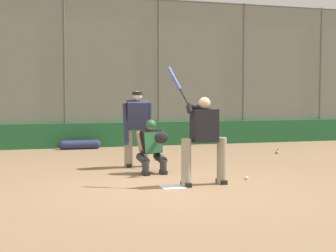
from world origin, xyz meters
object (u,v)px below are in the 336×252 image
Objects in this scene: spare_bat_near_backstop at (158,158)px; spare_bat_by_padding at (277,152)px; umpire_home at (137,126)px; baseball_loose at (246,178)px; catcher_behind_plate at (152,146)px; batter_at_plate at (204,137)px; equipment_bag_dugout_side at (80,145)px.

spare_bat_near_backstop and spare_bat_by_padding have the same top height.
umpire_home is at bearing -40.63° from spare_bat_by_padding.
spare_bat_by_padding is 4.67m from baseball_loose.
catcher_behind_plate is at bearing -36.45° from baseball_loose.
catcher_behind_plate reaches higher than spare_bat_near_backstop.
batter_at_plate is 29.79× the size of baseball_loose.
batter_at_plate is 1.69× the size of equipment_bag_dugout_side.
umpire_home reaches higher than equipment_bag_dugout_side.
baseball_loose is (2.74, 3.79, 0.00)m from spare_bat_by_padding.
umpire_home is at bearing 103.94° from equipment_bag_dugout_side.
catcher_behind_plate is 2.37m from spare_bat_near_backstop.
catcher_behind_plate is at bearing 2.22° from spare_bat_near_backstop.
batter_at_plate reaches higher than catcher_behind_plate.
catcher_behind_plate is at bearing 100.37° from umpire_home.
umpire_home is at bearing -51.32° from baseball_loose.
baseball_loose is at bearing 132.22° from umpire_home.
spare_bat_near_backstop is (-0.67, -2.20, -0.56)m from catcher_behind_plate.
equipment_bag_dugout_side is at bearing -128.39° from spare_bat_near_backstop.
spare_bat_by_padding is 0.63× the size of equipment_bag_dugout_side.
spare_bat_near_backstop is at bearing -113.14° from catcher_behind_plate.
baseball_loose is 0.06× the size of equipment_bag_dugout_side.
umpire_home is at bearing -89.28° from catcher_behind_plate.
batter_at_plate reaches higher than baseball_loose.
batter_at_plate is 2.61× the size of spare_bat_near_backstop.
catcher_behind_plate reaches higher than baseball_loose.
catcher_behind_plate is 5.11m from spare_bat_by_padding.
catcher_behind_plate is 5.17m from equipment_bag_dugout_side.
umpire_home is 4.25m from equipment_bag_dugout_side.
spare_bat_near_backstop is 3.35m from equipment_bag_dugout_side.
baseball_loose is at bearing -6.08° from spare_bat_by_padding.
batter_at_plate is 1.67m from catcher_behind_plate.
catcher_behind_plate is 1.36× the size of spare_bat_near_backstop.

